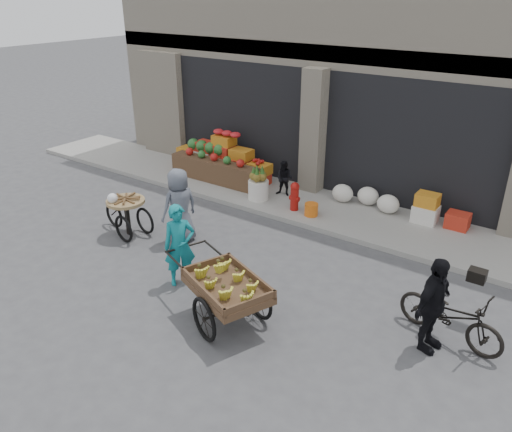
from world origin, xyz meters
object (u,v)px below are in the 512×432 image
Objects in this scene: pineapple_bin at (258,190)px; vendor_woman at (180,245)px; orange_bucket at (311,210)px; seated_person at (284,178)px; bicycle at (451,315)px; cyclist at (433,305)px; tricycle_cart at (127,211)px; fire_hydrant at (295,195)px; vendor_grey at (180,206)px; banana_cart at (225,282)px.

pineapple_bin is 4.06m from vendor_woman.
pineapple_bin is 1.62× the size of orange_bucket.
orange_bucket is 1.42m from seated_person.
vendor_woman reaches higher than bicycle.
orange_bucket is 0.20× the size of cyclist.
bicycle is (3.94, -2.62, 0.18)m from orange_bucket.
seated_person reaches higher than pineapple_bin.
tricycle_cart is (-1.79, -3.71, -0.02)m from seated_person.
vendor_woman is at bearing -92.73° from seated_person.
seated_person reaches higher than orange_bucket.
tricycle_cart is (-2.49, -3.06, 0.06)m from fire_hydrant.
vendor_woman is at bearing 111.80° from cyclist.
orange_bucket is at bearing 28.71° from vendor_woman.
vendor_grey is (-1.17, 1.26, 0.04)m from vendor_woman.
vendor_woman reaches higher than fire_hydrant.
cyclist is (4.36, 0.80, -0.01)m from vendor_woman.
fire_hydrant is at bearing 128.48° from banana_cart.
fire_hydrant is 0.27× the size of banana_cart.
vendor_woman is 0.96× the size of vendor_grey.
tricycle_cart is (-2.99, -3.01, 0.30)m from orange_bucket.
bicycle reaches higher than fire_hydrant.
orange_bucket is 3.91m from vendor_woman.
fire_hydrant is 3.88m from vendor_woman.
vendor_grey reaches higher than orange_bucket.
banana_cart is at bearing -78.14° from seated_person.
banana_cart is 1.60× the size of vendor_grey.
bicycle is (6.94, 0.39, -0.11)m from tricycle_cart.
pineapple_bin is at bearing 177.40° from fire_hydrant.
vendor_woman is (0.58, -4.52, 0.21)m from seated_person.
pineapple_bin is 1.61m from orange_bucket.
banana_cart reaches higher than bicycle.
orange_bucket is (0.50, -0.05, -0.23)m from fire_hydrant.
banana_cart is 1.49m from vendor_woman.
bicycle is (5.74, -0.06, -0.38)m from vendor_grey.
vendor_grey is at bearing 28.08° from tricycle_cart.
pineapple_bin is at bearing 140.51° from banana_cart.
fire_hydrant is at bearing -2.60° from pineapple_bin.
cyclist reaches higher than orange_bucket.
pineapple_bin is 3.41m from tricycle_cart.
seated_person is (0.40, 0.60, 0.21)m from pineapple_bin.
cyclist is (-0.20, -0.40, 0.33)m from bicycle.
vendor_woman is at bearing -175.84° from banana_cart.
cyclist is (4.94, -3.72, 0.20)m from seated_person.
pineapple_bin is at bearing 75.28° from bicycle.
vendor_grey reaches higher than vendor_woman.
vendor_grey reaches higher than tricycle_cart.
tricycle_cart is at bearing -134.85° from orange_bucket.
banana_cart reaches higher than orange_bucket.
seated_person is 3.32m from vendor_grey.
vendor_woman reaches higher than banana_cart.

